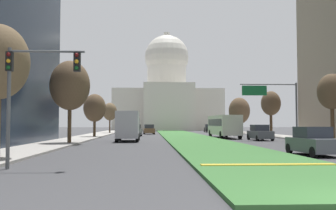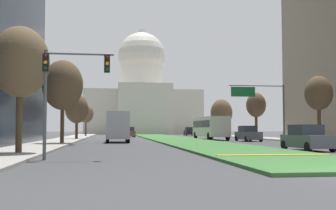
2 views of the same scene
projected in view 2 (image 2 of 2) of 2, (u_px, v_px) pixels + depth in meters
ground_plane at (165, 138)px, 63.28m from camera, size 260.00×260.00×0.00m
grass_median at (170, 138)px, 58.25m from camera, size 6.54×91.53×0.14m
median_curb_nose at (274, 155)px, 20.72m from camera, size 5.89×0.50×0.04m
lane_dashes_right at (255, 142)px, 45.29m from camera, size 0.16×39.53×0.01m
sidewalk_left at (66, 140)px, 51.39m from camera, size 4.00×91.53×0.15m
sidewalk_right at (277, 139)px, 55.05m from camera, size 4.00×91.53×0.15m
capitol_building at (142, 99)px, 113.38m from camera, size 30.02×26.13×28.76m
traffic_light_near_left at (64, 80)px, 19.79m from camera, size 3.34×0.35×5.20m
overhead_guide_sign at (263, 100)px, 47.12m from camera, size 6.48×0.20×6.50m
street_tree_left_near at (20, 62)px, 23.31m from camera, size 3.20×3.20×7.21m
street_tree_left_mid at (63, 85)px, 38.40m from camera, size 3.70×3.70×7.79m
street_tree_right_mid at (319, 94)px, 41.56m from camera, size 2.75×2.75×6.72m
street_tree_left_far at (77, 109)px, 54.51m from camera, size 3.04×3.04×5.94m
street_tree_right_far at (256, 105)px, 59.90m from camera, size 2.83×2.83×6.62m
street_tree_left_distant at (86, 114)px, 74.97m from camera, size 2.71×2.71×5.86m
street_tree_right_distant at (221, 113)px, 78.37m from camera, size 4.10×4.10×6.96m
sedan_lead_stopped at (307, 139)px, 27.58m from camera, size 2.08×4.21×1.73m
sedan_midblock at (248, 134)px, 47.66m from camera, size 2.00×4.28×1.78m
sedan_distant at (117, 133)px, 58.70m from camera, size 2.10×4.23×1.79m
sedan_far_horizon at (129, 132)px, 70.84m from camera, size 2.14×4.40×1.73m
sedan_very_far at (189, 132)px, 85.52m from camera, size 1.96×4.20×1.73m
box_truck_delivery at (118, 127)px, 44.08m from camera, size 2.40×6.40×3.20m
city_bus at (210, 126)px, 54.74m from camera, size 2.62×11.00×2.95m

